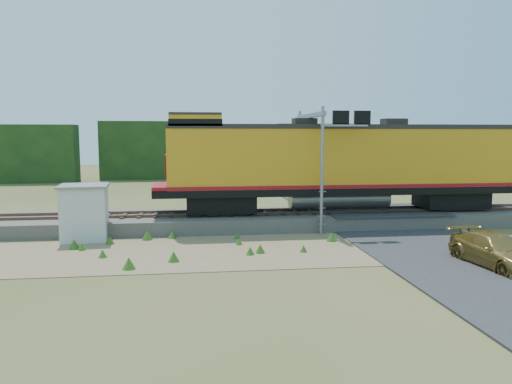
{
  "coord_description": "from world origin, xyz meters",
  "views": [
    {
      "loc": [
        -4.28,
        -22.6,
        5.36
      ],
      "look_at": [
        -0.96,
        3.0,
        2.4
      ],
      "focal_mm": 35.0,
      "sensor_mm": 36.0,
      "label": 1
    }
  ],
  "objects": [
    {
      "name": "locomotive",
      "position": [
        4.12,
        6.0,
        3.73
      ],
      "size": [
        21.73,
        3.31,
        5.61
      ],
      "color": "black",
      "rests_on": "rails"
    },
    {
      "name": "shed",
      "position": [
        -9.73,
        3.47,
        1.44
      ],
      "size": [
        2.6,
        2.6,
        2.85
      ],
      "rotation": [
        0.0,
        0.0,
        0.08
      ],
      "color": "silver",
      "rests_on": "ground"
    },
    {
      "name": "ballast",
      "position": [
        0.0,
        6.0,
        0.4
      ],
      "size": [
        70.0,
        5.0,
        0.8
      ],
      "primitive_type": "cube",
      "color": "slate",
      "rests_on": "ground"
    },
    {
      "name": "weed_clumps",
      "position": [
        -3.5,
        0.1,
        0.0
      ],
      "size": [
        15.0,
        6.2,
        0.56
      ],
      "primitive_type": null,
      "color": "#33601B",
      "rests_on": "ground"
    },
    {
      "name": "dirt_shoulder",
      "position": [
        -2.0,
        0.5,
        0.01
      ],
      "size": [
        26.0,
        8.0,
        0.03
      ],
      "primitive_type": "cube",
      "color": "#8C7754",
      "rests_on": "ground"
    },
    {
      "name": "road",
      "position": [
        7.0,
        0.74,
        0.09
      ],
      "size": [
        7.0,
        66.0,
        0.86
      ],
      "color": "#38383A",
      "rests_on": "ground"
    },
    {
      "name": "signal_gantry",
      "position": [
        2.96,
        5.34,
        5.16
      ],
      "size": [
        2.72,
        6.2,
        6.86
      ],
      "color": "gray",
      "rests_on": "ground"
    },
    {
      "name": "rails",
      "position": [
        0.0,
        6.0,
        0.88
      ],
      "size": [
        70.0,
        1.54,
        0.16
      ],
      "color": "brown",
      "rests_on": "ballast"
    },
    {
      "name": "tree_line_north",
      "position": [
        0.0,
        38.0,
        3.07
      ],
      "size": [
        130.0,
        3.0,
        6.5
      ],
      "color": "#163513",
      "rests_on": "ground"
    },
    {
      "name": "ground",
      "position": [
        0.0,
        0.0,
        0.0
      ],
      "size": [
        140.0,
        140.0,
        0.0
      ],
      "primitive_type": "plane",
      "color": "#475123",
      "rests_on": "ground"
    },
    {
      "name": "car",
      "position": [
        8.0,
        -4.14,
        0.67
      ],
      "size": [
        2.34,
        4.78,
        1.34
      ],
      "primitive_type": "imported",
      "rotation": [
        0.0,
        0.0,
        0.1
      ],
      "color": "olive",
      "rests_on": "ground"
    }
  ]
}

